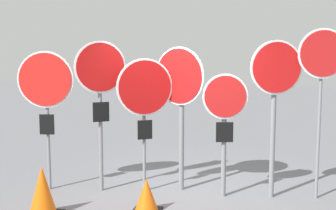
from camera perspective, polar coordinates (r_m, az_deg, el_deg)
The scene contains 10 objects.
ground_plane at distance 7.84m, azimuth 1.87°, elevation -10.68°, with size 40.00×40.00×0.00m, color slate.
stop_sign_0 at distance 7.91m, azimuth -14.69°, elevation 2.04°, with size 0.92×0.22×2.33m.
stop_sign_1 at distance 7.66m, azimuth -8.25°, elevation 2.82°, with size 0.71×0.50×2.49m.
stop_sign_2 at distance 7.57m, azimuth -2.86°, elevation 1.26°, with size 0.81×0.50×2.21m.
stop_sign_3 at distance 7.64m, azimuth 1.44°, elevation 1.76°, with size 0.88×0.40×2.40m.
stop_sign_4 at distance 7.39m, azimuth 6.94°, elevation -0.84°, with size 0.70×0.21×1.98m.
stop_sign_5 at distance 7.43m, azimuth 12.96°, elevation 2.23°, with size 0.78×0.36×2.50m.
stop_sign_6 at distance 7.54m, azimuth 18.30°, elevation 4.43°, with size 0.75×0.20×2.68m.
traffic_cone_0 at distance 6.96m, azimuth -2.64°, elevation -10.95°, with size 0.42×0.42×0.50m.
traffic_cone_1 at distance 7.01m, azimuth -15.06°, elevation -10.08°, with size 0.48×0.48×0.72m.
Camera 1 is at (1.47, -7.30, 2.45)m, focal length 50.00 mm.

